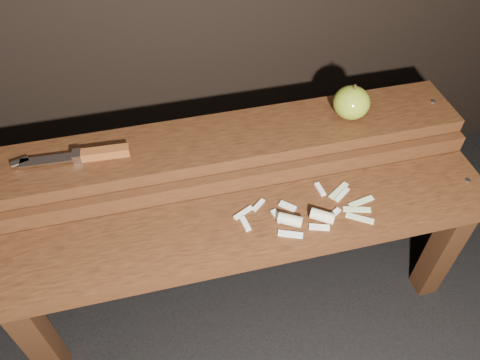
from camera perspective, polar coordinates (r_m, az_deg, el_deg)
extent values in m
plane|color=black|center=(1.46, 0.57, -13.73)|extent=(60.00, 60.00, 0.00)
cube|color=black|center=(1.29, -23.33, -17.36)|extent=(0.06, 0.06, 0.38)
cube|color=black|center=(1.43, 23.38, -7.88)|extent=(0.06, 0.06, 0.38)
cube|color=#3D1F0E|center=(1.10, 1.36, -5.88)|extent=(1.20, 0.20, 0.04)
cylinder|color=slate|center=(1.30, 26.04, -0.04)|extent=(0.01, 0.01, 0.00)
cube|color=black|center=(1.42, -23.28, -5.76)|extent=(0.06, 0.06, 0.46)
cube|color=black|center=(1.55, 18.51, 1.68)|extent=(0.06, 0.06, 0.46)
cube|color=#3D1F0E|center=(1.14, -0.06, -0.16)|extent=(1.20, 0.02, 0.05)
cube|color=#3D1F0E|center=(1.18, -1.26, 4.80)|extent=(1.20, 0.18, 0.04)
cylinder|color=slate|center=(1.37, 22.47, 8.84)|extent=(0.01, 0.01, 0.00)
ellipsoid|color=olive|center=(1.23, 13.44, 9.16)|extent=(0.09, 0.09, 0.08)
cylinder|color=#382314|center=(1.20, 13.83, 10.95)|extent=(0.01, 0.01, 0.01)
cube|color=brown|center=(1.15, -16.06, 3.22)|extent=(0.11, 0.03, 0.02)
cube|color=silver|center=(1.16, -19.22, 2.75)|extent=(0.02, 0.03, 0.02)
cube|color=silver|center=(1.18, -22.54, 2.25)|extent=(0.12, 0.03, 0.00)
cube|color=silver|center=(1.20, -25.27, 2.03)|extent=(0.04, 0.03, 0.00)
cube|color=beige|center=(1.12, 5.83, -3.19)|extent=(0.04, 0.04, 0.01)
cube|color=beige|center=(1.11, 2.28, -3.05)|extent=(0.04, 0.03, 0.01)
cube|color=beige|center=(1.11, 11.17, -4.24)|extent=(0.05, 0.04, 0.01)
cube|color=beige|center=(1.16, 12.34, -1.75)|extent=(0.05, 0.04, 0.01)
cube|color=beige|center=(1.16, 9.73, -1.11)|extent=(0.02, 0.04, 0.01)
cube|color=beige|center=(1.07, 6.17, -6.60)|extent=(0.06, 0.03, 0.01)
cube|color=beige|center=(1.10, 0.39, -4.01)|extent=(0.05, 0.03, 0.01)
cube|color=beige|center=(1.09, 9.64, -5.70)|extent=(0.05, 0.03, 0.01)
cube|color=beige|center=(1.08, 0.63, -5.34)|extent=(0.02, 0.04, 0.01)
cube|color=beige|center=(1.09, 4.53, -4.42)|extent=(0.02, 0.04, 0.01)
cylinder|color=#C9BB8C|center=(1.08, 6.13, -4.86)|extent=(0.06, 0.05, 0.03)
cylinder|color=#C9BB8C|center=(1.10, 10.03, -4.35)|extent=(0.06, 0.05, 0.03)
cube|color=#BCC988|center=(1.17, 11.95, -1.27)|extent=(0.06, 0.05, 0.00)
cube|color=#BCC988|center=(1.16, 14.56, -2.57)|extent=(0.07, 0.03, 0.00)
cube|color=#BCC988|center=(1.12, 14.39, -4.54)|extent=(0.06, 0.05, 0.00)
cube|color=#BCC988|center=(1.14, 14.06, -3.51)|extent=(0.07, 0.03, 0.00)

